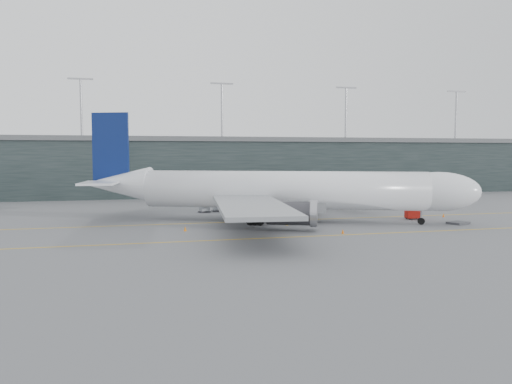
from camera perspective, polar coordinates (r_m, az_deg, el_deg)
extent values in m
plane|color=slate|center=(84.78, -1.64, -3.04)|extent=(320.00, 320.00, 0.00)
cube|color=gold|center=(80.90, -1.05, -3.39)|extent=(160.00, 0.25, 0.02)
cube|color=gold|center=(65.57, 2.03, -5.25)|extent=(160.00, 0.25, 0.02)
cube|color=gold|center=(105.24, -1.25, -1.57)|extent=(0.25, 60.00, 0.02)
cube|color=black|center=(141.35, -6.57, 2.79)|extent=(240.00, 35.00, 14.00)
cube|color=#595C5E|center=(141.34, -6.60, 5.87)|extent=(240.00, 36.00, 1.20)
cylinder|color=#9E9EA3|center=(131.25, -19.34, 8.99)|extent=(0.60, 0.60, 14.00)
cylinder|color=#9E9EA3|center=(132.59, -3.92, 9.18)|extent=(0.60, 0.60, 14.00)
cylinder|color=#9E9EA3|center=(142.77, 10.23, 8.79)|extent=(0.60, 0.60, 14.00)
cylinder|color=#9E9EA3|center=(160.12, 21.88, 8.06)|extent=(0.60, 0.60, 14.00)
cylinder|color=white|center=(80.30, 3.17, 0.25)|extent=(43.87, 22.55, 6.05)
ellipsoid|color=white|center=(81.66, 20.12, 0.05)|extent=(14.05, 10.40, 6.05)
cone|color=white|center=(87.32, -15.33, 0.88)|extent=(12.14, 9.43, 5.81)
cube|color=gray|center=(80.60, 2.47, -1.41)|extent=(16.30, 10.41, 1.95)
cube|color=black|center=(82.42, 22.66, 0.70)|extent=(3.09, 3.52, 0.78)
cube|color=gray|center=(65.79, -0.60, -1.53)|extent=(11.77, 29.09, 0.54)
cylinder|color=#353439|center=(71.19, 4.03, -2.43)|extent=(7.62, 5.74, 3.42)
cube|color=gray|center=(95.68, 2.25, 0.34)|extent=(24.40, 27.68, 0.54)
cylinder|color=#353439|center=(89.59, 4.95, -1.02)|extent=(7.62, 5.74, 3.42)
cube|color=navy|center=(87.77, -16.29, 4.90)|extent=(6.06, 2.85, 11.71)
cube|color=white|center=(82.84, -17.45, 0.99)|extent=(6.42, 9.39, 0.34)
cube|color=white|center=(92.60, -14.55, 1.40)|extent=(9.59, 10.24, 0.34)
cylinder|color=black|center=(81.66, 18.35, -3.18)|extent=(1.14, 0.77, 1.07)
cylinder|color=#9E9EA3|center=(81.57, 18.37, -2.67)|extent=(0.29, 0.29, 2.54)
cylinder|color=black|center=(76.62, -0.09, -3.36)|extent=(1.36, 0.93, 1.27)
cylinder|color=black|center=(85.82, 0.84, -2.52)|extent=(1.36, 0.93, 1.27)
cube|color=#2D2D32|center=(92.87, 11.85, 0.25)|extent=(3.19, 3.50, 2.46)
cube|color=#2D2D32|center=(99.06, 9.56, 0.54)|extent=(3.63, 11.61, 2.20)
cube|color=#2D2D32|center=(109.03, 6.51, 0.93)|extent=(3.85, 11.64, 2.29)
cube|color=#2D2D32|center=(119.26, 3.97, 1.25)|extent=(4.07, 11.67, 2.37)
cylinder|color=#9E9EA3|center=(99.81, 9.36, -1.00)|extent=(0.44, 0.44, 3.34)
cube|color=#353439|center=(99.95, 9.35, -1.78)|extent=(1.91, 1.53, 0.62)
cylinder|color=#2D2D32|center=(129.23, 4.35, 1.49)|extent=(3.52, 3.52, 2.64)
cylinder|color=#2D2D32|center=(129.40, 4.34, 0.25)|extent=(1.58, 1.58, 3.16)
cube|color=#A6130B|center=(87.78, 17.53, -2.37)|extent=(2.59, 1.78, 1.45)
cylinder|color=black|center=(86.98, 17.15, -2.90)|extent=(0.46, 0.21, 0.45)
cylinder|color=black|center=(87.76, 18.20, -2.86)|extent=(0.46, 0.21, 0.45)
cylinder|color=black|center=(87.98, 16.83, -2.81)|extent=(0.46, 0.21, 0.45)
cylinder|color=black|center=(88.75, 17.88, -2.77)|extent=(0.46, 0.21, 0.45)
cube|color=#3C3D42|center=(84.52, 22.10, -3.27)|extent=(3.67, 3.33, 0.30)
cube|color=#353439|center=(93.60, -5.92, -2.26)|extent=(2.35, 2.08, 0.20)
cube|color=#9FA3AA|center=(93.50, -5.92, -1.71)|extent=(1.94, 1.87, 1.49)
cube|color=#255293|center=(93.42, -5.92, -1.24)|extent=(2.00, 1.93, 0.08)
cube|color=#353439|center=(94.95, -4.42, -2.15)|extent=(2.10, 1.70, 0.20)
cube|color=#AEB3BB|center=(94.84, -4.42, -1.60)|extent=(1.68, 1.59, 1.53)
cube|color=#255293|center=(94.76, -4.42, -1.12)|extent=(1.74, 1.64, 0.08)
cube|color=#353439|center=(96.15, -2.61, -2.07)|extent=(2.26, 2.07, 0.18)
cube|color=#AEB4BA|center=(96.06, -2.61, -1.58)|extent=(1.89, 1.84, 1.38)
cube|color=#255293|center=(95.99, -2.61, -1.15)|extent=(1.95, 1.90, 0.07)
cone|color=orange|center=(92.38, 20.64, -2.51)|extent=(0.40, 0.40, 0.63)
cone|color=orange|center=(69.88, 9.89, -4.45)|extent=(0.40, 0.40, 0.64)
cone|color=#D6430B|center=(96.15, 0.94, -1.93)|extent=(0.45, 0.45, 0.72)
cone|color=orange|center=(71.73, -8.10, -4.18)|extent=(0.44, 0.44, 0.70)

